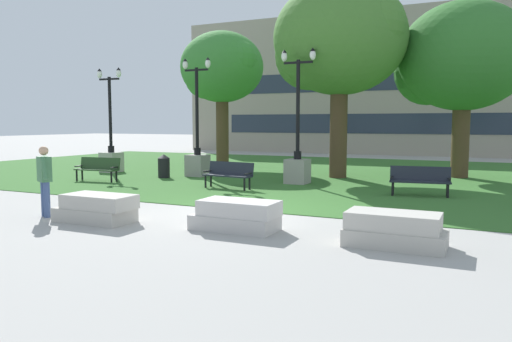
{
  "coord_description": "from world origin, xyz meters",
  "views": [
    {
      "loc": [
        5.98,
        -11.35,
        2.27
      ],
      "look_at": [
        1.28,
        -1.4,
        1.2
      ],
      "focal_mm": 35.0,
      "sensor_mm": 36.0,
      "label": 1
    }
  ],
  "objects_px": {
    "skateboard": "(65,210)",
    "lamp_post_left": "(297,156)",
    "park_bench_far_left": "(420,179)",
    "concrete_block_center": "(97,209)",
    "lamp_post_center": "(111,151)",
    "lamp_post_right": "(197,152)",
    "park_bench_near_right": "(98,168)",
    "park_bench_far_right": "(229,173)",
    "concrete_block_left": "(237,216)",
    "person_skateboarder": "(45,177)",
    "concrete_block_right": "(394,230)",
    "trash_bin": "(164,166)"
  },
  "relations": [
    {
      "from": "skateboard",
      "to": "lamp_post_left",
      "type": "height_order",
      "value": "lamp_post_left"
    },
    {
      "from": "park_bench_far_left",
      "to": "concrete_block_center",
      "type": "bearing_deg",
      "value": -130.1
    },
    {
      "from": "lamp_post_center",
      "to": "lamp_post_right",
      "type": "xyz_separation_m",
      "value": [
        4.48,
        0.2,
        0.04
      ]
    },
    {
      "from": "park_bench_near_right",
      "to": "lamp_post_right",
      "type": "xyz_separation_m",
      "value": [
        2.54,
        3.16,
        0.48
      ]
    },
    {
      "from": "concrete_block_center",
      "to": "skateboard",
      "type": "height_order",
      "value": "concrete_block_center"
    },
    {
      "from": "park_bench_far_right",
      "to": "lamp_post_left",
      "type": "distance_m",
      "value": 2.87
    },
    {
      "from": "concrete_block_left",
      "to": "person_skateboarder",
      "type": "distance_m",
      "value": 4.95
    },
    {
      "from": "concrete_block_center",
      "to": "park_bench_near_right",
      "type": "relative_size",
      "value": 1.02
    },
    {
      "from": "concrete_block_right",
      "to": "park_bench_near_right",
      "type": "xyz_separation_m",
      "value": [
        -12.19,
        5.55,
        0.23
      ]
    },
    {
      "from": "skateboard",
      "to": "lamp_post_center",
      "type": "height_order",
      "value": "lamp_post_center"
    },
    {
      "from": "concrete_block_right",
      "to": "lamp_post_center",
      "type": "distance_m",
      "value": 16.52
    },
    {
      "from": "concrete_block_center",
      "to": "lamp_post_center",
      "type": "distance_m",
      "value": 11.83
    },
    {
      "from": "person_skateboarder",
      "to": "park_bench_far_right",
      "type": "bearing_deg",
      "value": 76.45
    },
    {
      "from": "person_skateboarder",
      "to": "skateboard",
      "type": "relative_size",
      "value": 1.65
    },
    {
      "from": "park_bench_near_right",
      "to": "skateboard",
      "type": "bearing_deg",
      "value": -53.66
    },
    {
      "from": "park_bench_near_right",
      "to": "lamp_post_center",
      "type": "relative_size",
      "value": 0.39
    },
    {
      "from": "park_bench_far_right",
      "to": "person_skateboarder",
      "type": "bearing_deg",
      "value": -103.55
    },
    {
      "from": "lamp_post_center",
      "to": "park_bench_far_right",
      "type": "bearing_deg",
      "value": -19.68
    },
    {
      "from": "concrete_block_center",
      "to": "park_bench_near_right",
      "type": "xyz_separation_m",
      "value": [
        -5.62,
        6.11,
        0.23
      ]
    },
    {
      "from": "trash_bin",
      "to": "concrete_block_right",
      "type": "bearing_deg",
      "value": -35.73
    },
    {
      "from": "concrete_block_left",
      "to": "concrete_block_right",
      "type": "bearing_deg",
      "value": -0.53
    },
    {
      "from": "concrete_block_left",
      "to": "trash_bin",
      "type": "distance_m",
      "value": 10.54
    },
    {
      "from": "concrete_block_right",
      "to": "lamp_post_left",
      "type": "distance_m",
      "value": 9.52
    },
    {
      "from": "skateboard",
      "to": "park_bench_far_left",
      "type": "distance_m",
      "value": 10.28
    },
    {
      "from": "skateboard",
      "to": "park_bench_near_right",
      "type": "relative_size",
      "value": 0.56
    },
    {
      "from": "concrete_block_left",
      "to": "park_bench_far_right",
      "type": "bearing_deg",
      "value": 119.83
    },
    {
      "from": "skateboard",
      "to": "lamp_post_right",
      "type": "relative_size",
      "value": 0.21
    },
    {
      "from": "park_bench_far_right",
      "to": "lamp_post_left",
      "type": "relative_size",
      "value": 0.37
    },
    {
      "from": "skateboard",
      "to": "trash_bin",
      "type": "height_order",
      "value": "trash_bin"
    },
    {
      "from": "concrete_block_left",
      "to": "park_bench_far_left",
      "type": "distance_m",
      "value": 7.33
    },
    {
      "from": "lamp_post_center",
      "to": "trash_bin",
      "type": "height_order",
      "value": "lamp_post_center"
    },
    {
      "from": "lamp_post_center",
      "to": "person_skateboarder",
      "type": "bearing_deg",
      "value": -56.64
    },
    {
      "from": "person_skateboarder",
      "to": "lamp_post_left",
      "type": "relative_size",
      "value": 0.35
    },
    {
      "from": "park_bench_near_right",
      "to": "park_bench_far_left",
      "type": "bearing_deg",
      "value": 5.91
    },
    {
      "from": "park_bench_far_left",
      "to": "lamp_post_center",
      "type": "bearing_deg",
      "value": 172.78
    },
    {
      "from": "park_bench_far_right",
      "to": "lamp_post_center",
      "type": "bearing_deg",
      "value": 160.32
    },
    {
      "from": "concrete_block_left",
      "to": "person_skateboarder",
      "type": "height_order",
      "value": "person_skateboarder"
    },
    {
      "from": "park_bench_near_right",
      "to": "lamp_post_left",
      "type": "distance_m",
      "value": 7.71
    },
    {
      "from": "park_bench_far_right",
      "to": "trash_bin",
      "type": "height_order",
      "value": "trash_bin"
    },
    {
      "from": "lamp_post_center",
      "to": "lamp_post_right",
      "type": "distance_m",
      "value": 4.49
    },
    {
      "from": "park_bench_near_right",
      "to": "park_bench_far_right",
      "type": "bearing_deg",
      "value": 2.63
    },
    {
      "from": "park_bench_far_left",
      "to": "park_bench_far_right",
      "type": "relative_size",
      "value": 1.01
    },
    {
      "from": "park_bench_near_right",
      "to": "concrete_block_left",
      "type": "bearing_deg",
      "value": -31.74
    },
    {
      "from": "concrete_block_right",
      "to": "concrete_block_center",
      "type": "bearing_deg",
      "value": -175.16
    },
    {
      "from": "concrete_block_center",
      "to": "lamp_post_left",
      "type": "height_order",
      "value": "lamp_post_left"
    },
    {
      "from": "concrete_block_left",
      "to": "skateboard",
      "type": "relative_size",
      "value": 1.77
    },
    {
      "from": "person_skateboarder",
      "to": "lamp_post_center",
      "type": "bearing_deg",
      "value": 123.36
    },
    {
      "from": "concrete_block_center",
      "to": "trash_bin",
      "type": "xyz_separation_m",
      "value": [
        -4.01,
        8.17,
        0.2
      ]
    },
    {
      "from": "concrete_block_right",
      "to": "park_bench_near_right",
      "type": "distance_m",
      "value": 13.4
    },
    {
      "from": "park_bench_far_left",
      "to": "trash_bin",
      "type": "height_order",
      "value": "trash_bin"
    }
  ]
}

